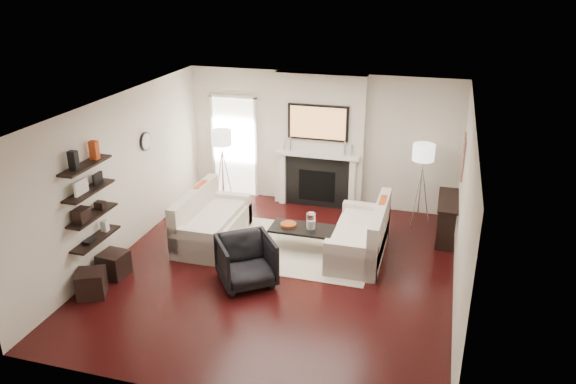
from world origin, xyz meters
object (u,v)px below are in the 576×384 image
(loveseat_left_base, at_px, (213,230))
(coffee_table, at_px, (302,229))
(lamp_right_shade, at_px, (424,152))
(armchair, at_px, (246,259))
(loveseat_right_base, at_px, (358,243))
(lamp_left_shade, at_px, (221,138))
(ottoman_near, at_px, (114,264))

(loveseat_left_base, bearing_deg, coffee_table, 3.44)
(lamp_right_shade, bearing_deg, armchair, -129.78)
(loveseat_right_base, relative_size, lamp_right_shade, 4.50)
(armchair, bearing_deg, lamp_left_shade, 82.22)
(lamp_left_shade, bearing_deg, coffee_table, -35.37)
(ottoman_near, bearing_deg, lamp_right_shade, 35.84)
(armchair, distance_m, ottoman_near, 2.15)
(loveseat_right_base, bearing_deg, lamp_left_shade, 155.74)
(coffee_table, bearing_deg, lamp_right_shade, 40.52)
(loveseat_right_base, xyz_separation_m, ottoman_near, (-3.63, -1.77, -0.01))
(coffee_table, height_order, ottoman_near, coffee_table)
(armchair, relative_size, ottoman_near, 2.09)
(coffee_table, xyz_separation_m, armchair, (-0.55, -1.31, 0.02))
(lamp_left_shade, bearing_deg, loveseat_left_base, -75.06)
(ottoman_near, bearing_deg, armchair, 9.94)
(lamp_right_shade, bearing_deg, ottoman_near, -144.16)
(lamp_right_shade, relative_size, ottoman_near, 1.00)
(loveseat_right_base, distance_m, armchair, 2.08)
(loveseat_right_base, height_order, lamp_right_shade, lamp_right_shade)
(ottoman_near, bearing_deg, coffee_table, 32.21)
(coffee_table, bearing_deg, loveseat_left_base, -176.56)
(coffee_table, distance_m, lamp_right_shade, 2.66)
(lamp_left_shade, distance_m, ottoman_near, 3.42)
(loveseat_left_base, relative_size, ottoman_near, 4.50)
(ottoman_near, bearing_deg, loveseat_right_base, 26.03)
(loveseat_left_base, xyz_separation_m, ottoman_near, (-1.03, -1.58, -0.01))
(armchair, xyz_separation_m, lamp_left_shade, (-1.49, 2.76, 1.03))
(loveseat_left_base, distance_m, lamp_left_shade, 2.03)
(lamp_right_shade, bearing_deg, loveseat_left_base, -154.20)
(loveseat_left_base, xyz_separation_m, lamp_right_shade, (3.49, 1.69, 1.24))
(lamp_left_shade, distance_m, lamp_right_shade, 3.90)
(loveseat_right_base, height_order, lamp_left_shade, lamp_left_shade)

